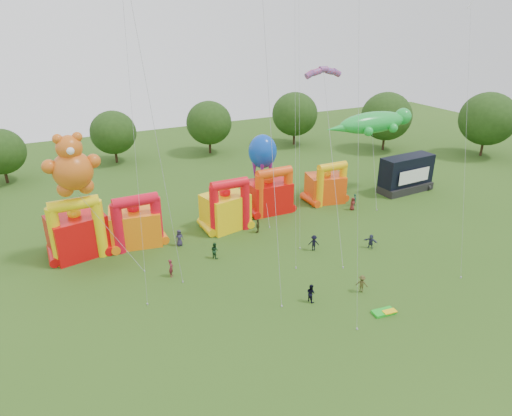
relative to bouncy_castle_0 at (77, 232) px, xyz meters
name	(u,v)px	position (x,y,z in m)	size (l,w,h in m)	color
ground	(383,357)	(18.50, -27.34, -2.66)	(160.00, 160.00, 0.00)	#2B4E16
tree_ring	(374,288)	(17.28, -26.71, 3.60)	(126.65, 128.78, 12.07)	#352314
bouncy_castle_0	(77,232)	(0.00, 0.00, 0.00)	(6.28, 5.42, 7.03)	red
bouncy_castle_1	(136,224)	(6.14, -0.14, -0.28)	(6.12, 5.23, 6.29)	orange
bouncy_castle_2	(226,209)	(16.83, -0.96, -0.14)	(5.76, 4.98, 6.62)	yellow
bouncy_castle_3	(269,194)	(23.85, 1.15, -0.25)	(5.46, 4.44, 6.34)	red
bouncy_castle_4	(326,186)	(32.48, 0.68, -0.41)	(5.50, 4.78, 5.88)	#F94B0D
stage_trailer	(406,174)	(45.14, -1.24, -0.10)	(8.43, 3.47, 5.30)	black
teddy_bear_kite	(100,213)	(2.18, -3.16, 3.03)	(7.65, 7.55, 13.75)	#CD5B16
gecko_kite	(374,149)	(38.87, -0.88, 4.40)	(14.21, 8.38, 11.89)	green
octopus_kite	(264,179)	(23.27, 1.46, 1.84)	(4.45, 8.70, 9.87)	#0C3EB4
parafoil_kites	(303,160)	(21.19, -10.71, 8.10)	(25.11, 14.26, 28.06)	red
diamond_kites	(307,117)	(20.20, -12.53, 12.79)	(31.55, 20.71, 37.81)	red
folded_kite_bundle	(384,312)	(22.33, -23.06, -2.52)	(2.10, 1.28, 0.31)	green
spectator_0	(179,238)	(10.24, -2.87, -1.71)	(0.93, 0.60, 1.90)	#2B253E
spectator_1	(171,268)	(7.50, -8.78, -1.72)	(0.68, 0.45, 1.88)	maroon
spectator_2	(215,250)	(12.73, -7.27, -1.76)	(0.88, 0.68, 1.80)	#173B1E
spectator_3	(314,243)	(23.14, -10.57, -1.75)	(1.17, 0.67, 1.80)	black
spectator_4	(258,226)	(19.62, -3.87, -1.77)	(1.03, 0.43, 1.76)	#3A3617
spectator_5	(371,241)	(29.11, -12.97, -1.84)	(1.51, 0.48, 1.63)	#292D45
spectator_6	(353,204)	(33.90, -3.49, -1.79)	(0.85, 0.55, 1.74)	maroon
spectator_7	(355,200)	(35.11, -2.44, -1.82)	(0.61, 0.40, 1.67)	#1C4834
spectator_8	(311,293)	(17.54, -18.61, -1.78)	(0.86, 0.67, 1.76)	black
spectator_9	(362,284)	(22.66, -19.44, -1.79)	(1.12, 0.64, 1.73)	#433E1A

